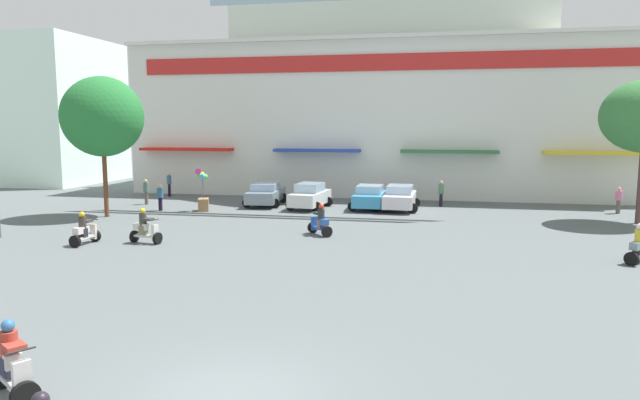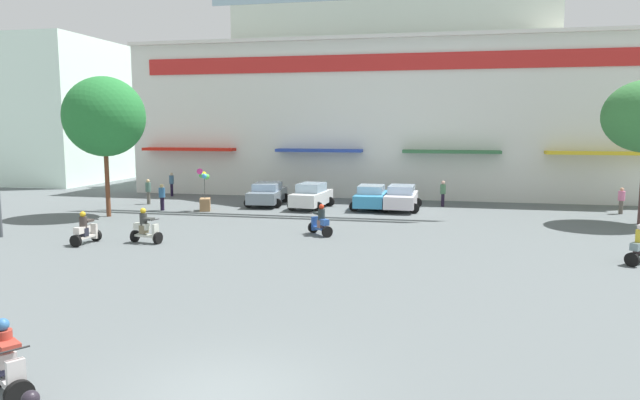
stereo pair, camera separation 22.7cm
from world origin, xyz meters
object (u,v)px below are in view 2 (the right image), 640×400
Objects in this scene: parked_car_3 at (401,198)px; pedestrian_2 at (172,183)px; parked_car_2 at (371,197)px; scooter_rider_8 at (146,228)px; pedestrian_1 at (148,190)px; scooter_rider_0 at (85,231)px; pedestrian_0 at (621,199)px; scooter_rider_6 at (7,364)px; parked_car_1 at (311,196)px; pedestrian_4 at (443,192)px; parked_car_0 at (267,194)px; scooter_rider_7 at (320,222)px; plaza_tree_0 at (104,117)px; balloon_vendor_cart at (205,195)px; pedestrian_3 at (162,196)px.

parked_car_3 is 2.42× the size of pedestrian_2.
parked_car_2 is 2.50× the size of scooter_rider_8.
pedestrian_1 is at bearing 118.00° from scooter_rider_8.
pedestrian_0 reaches higher than scooter_rider_0.
pedestrian_2 reaches higher than scooter_rider_6.
parked_car_1 is at bearing -174.99° from pedestrian_0.
pedestrian_4 is (-10.11, 0.98, 0.07)m from pedestrian_0.
scooter_rider_7 is at bearing -59.59° from parked_car_0.
plaza_tree_0 is 29.77m from pedestrian_0.
scooter_rider_0 is 14.71m from scooter_rider_6.
pedestrian_4 reaches higher than scooter_rider_6.
scooter_rider_8 is (2.42, 0.80, 0.04)m from scooter_rider_0.
parked_car_1 is at bearing -174.73° from parked_car_3.
pedestrian_1 is (-7.68, -1.28, 0.19)m from parked_car_0.
parked_car_3 is at bearing 20.37° from plaza_tree_0.
pedestrian_0 is (15.70, 9.95, 0.26)m from scooter_rider_7.
scooter_rider_6 is 0.59× the size of balloon_vendor_cart.
pedestrian_3 is at bearing -47.25° from pedestrian_1.
pedestrian_2 is (-29.30, 2.28, 0.12)m from pedestrian_0.
balloon_vendor_cart reaches higher than pedestrian_1.
balloon_vendor_cart reaches higher than parked_car_2.
parked_car_1 is at bearing 1.70° from pedestrian_1.
parked_car_3 is 26.51m from scooter_rider_6.
pedestrian_1 is 18.97m from pedestrian_4.
balloon_vendor_cart is (-2.93, -3.23, 0.24)m from parked_car_0.
pedestrian_4 is (5.59, 10.94, 0.33)m from scooter_rider_7.
scooter_rider_7 is (2.44, 17.04, -0.03)m from scooter_rider_6.
pedestrian_4 is at bearing 62.94° from scooter_rider_7.
pedestrian_3 is at bearing -167.28° from parked_car_3.
scooter_rider_6 is (-3.73, -25.95, -0.11)m from parked_car_2.
plaza_tree_0 is 10.89m from parked_car_0.
pedestrian_1 is (-28.86, -1.90, 0.06)m from pedestrian_0.
parked_car_3 is 2.53× the size of pedestrian_1.
pedestrian_0 is (22.80, 13.30, 0.22)m from scooter_rider_8.
pedestrian_1 is at bearing 148.54° from scooter_rider_7.
scooter_rider_6 is 0.98× the size of pedestrian_0.
scooter_rider_7 is at bearing -31.46° from pedestrian_1.
parked_car_1 reaches higher than scooter_rider_7.
parked_car_2 is 2.41× the size of pedestrian_3.
plaza_tree_0 reaches higher than pedestrian_3.
balloon_vendor_cart is (-8.41, 6.11, 0.37)m from scooter_rider_7.
pedestrian_1 reaches higher than parked_car_3.
parked_car_1 is 1.05× the size of parked_car_2.
balloon_vendor_cart is at bearing -163.86° from parked_car_2.
pedestrian_1 is (-10.72, 25.09, 0.29)m from scooter_rider_6.
plaza_tree_0 is at bearing -159.63° from parked_car_3.
plaza_tree_0 is at bearing 115.18° from scooter_rider_0.
scooter_rider_8 is at bearing -124.40° from parked_car_2.
pedestrian_1 is at bearing 106.63° from scooter_rider_0.
parked_car_3 is 17.07m from pedestrian_2.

